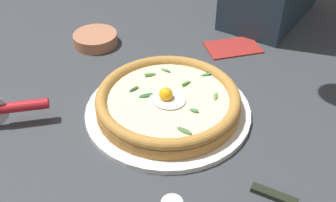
% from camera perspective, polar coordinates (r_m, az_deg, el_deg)
% --- Properties ---
extents(ground_plane, '(2.40, 2.40, 0.03)m').
position_cam_1_polar(ground_plane, '(0.82, 0.82, -4.81)').
color(ground_plane, '#373B40').
rests_on(ground_plane, ground).
extents(pizza_plate, '(0.35, 0.35, 0.01)m').
position_cam_1_polar(pizza_plate, '(0.84, 0.00, -1.39)').
color(pizza_plate, white).
rests_on(pizza_plate, ground).
extents(pizza, '(0.30, 0.30, 0.06)m').
position_cam_1_polar(pizza, '(0.82, -0.00, 0.09)').
color(pizza, '#BF7E38').
rests_on(pizza, pizza_plate).
extents(side_bowl, '(0.12, 0.12, 0.03)m').
position_cam_1_polar(side_bowl, '(1.09, -10.40, 8.78)').
color(side_bowl, '#B57352').
rests_on(side_bowl, ground).
extents(pizza_cutter, '(0.09, 0.15, 0.08)m').
position_cam_1_polar(pizza_cutter, '(0.85, -21.58, -0.87)').
color(pizza_cutter, silver).
rests_on(pizza_cutter, ground).
extents(folded_napkin, '(0.14, 0.17, 0.01)m').
position_cam_1_polar(folded_napkin, '(1.07, 9.33, 7.72)').
color(folded_napkin, maroon).
rests_on(folded_napkin, ground).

